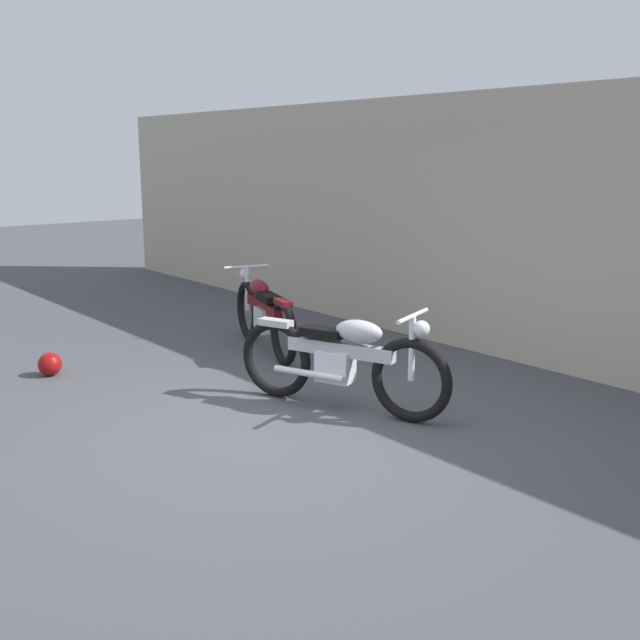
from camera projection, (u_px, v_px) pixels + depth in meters
ground_plane at (272, 434)px, 6.21m from camera, size 40.00×40.00×0.00m
building_wall at (538, 229)px, 8.07m from camera, size 18.00×0.30×2.93m
helmet at (50, 364)px, 7.82m from camera, size 0.24×0.24×0.24m
motorcycle_silver at (342, 360)px, 6.72m from camera, size 2.01×0.93×0.95m
motorcycle_maroon at (264, 313)px, 8.75m from camera, size 1.98×0.82×0.92m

